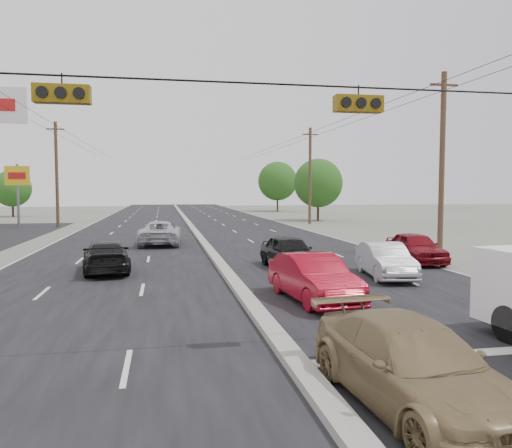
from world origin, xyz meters
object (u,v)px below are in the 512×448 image
at_px(tree_right_far, 278,181).
at_px(oncoming_far, 160,233).
at_px(utility_pole_right_b, 442,162).
at_px(queue_car_e, 415,248).
at_px(queue_car_b, 385,261).
at_px(utility_pole_right_c, 310,175).
at_px(queue_car_a, 289,252).
at_px(pole_sign_far, 17,181).
at_px(tan_sedan, 412,366).
at_px(oncoming_near, 106,257).
at_px(red_sedan, 314,278).
at_px(tree_left_far, 12,189).
at_px(tree_right_mid, 318,183).
at_px(utility_pole_left_c, 57,174).

distance_m(tree_right_far, oncoming_far, 50.99).
relative_size(utility_pole_right_b, queue_car_e, 2.28).
height_order(tree_right_far, queue_car_b, tree_right_far).
bearing_deg(utility_pole_right_c, queue_car_a, -108.54).
relative_size(pole_sign_far, oncoming_far, 1.07).
bearing_deg(tan_sedan, oncoming_near, 108.58).
xyz_separation_m(tan_sedan, red_sedan, (0.73, 7.86, 0.05)).
xyz_separation_m(utility_pole_right_c, queue_car_e, (-2.90, -27.64, -4.36)).
distance_m(tree_left_far, tan_sedan, 67.03).
height_order(tree_right_mid, tree_right_far, tree_right_far).
xyz_separation_m(red_sedan, oncoming_far, (-4.94, 17.67, 0.02)).
bearing_deg(utility_pole_left_c, utility_pole_right_c, 0.00).
distance_m(utility_pole_right_b, queue_car_e, 5.86).
relative_size(tree_right_mid, tan_sedan, 1.46).
bearing_deg(oncoming_far, tree_left_far, -59.56).
distance_m(utility_pole_right_c, tan_sedan, 44.38).
bearing_deg(utility_pole_right_b, oncoming_near, -171.23).
xyz_separation_m(queue_car_e, oncoming_far, (-12.41, 10.44, 0.03)).
xyz_separation_m(red_sedan, queue_car_e, (7.47, 7.24, -0.01)).
relative_size(utility_pole_right_c, tree_right_mid, 1.40).
distance_m(utility_pole_right_c, oncoming_far, 23.43).
bearing_deg(tree_right_far, queue_car_b, -98.99).
height_order(tree_right_far, queue_car_e, tree_right_far).
relative_size(tree_left_far, queue_car_e, 1.39).
xyz_separation_m(queue_car_a, oncoming_far, (-5.81, 11.12, 0.02)).
distance_m(utility_pole_right_c, queue_car_b, 32.15).
xyz_separation_m(tree_right_mid, oncoming_near, (-20.10, -32.72, -3.65)).
bearing_deg(red_sedan, utility_pole_right_c, 67.06).
height_order(tree_right_mid, red_sedan, tree_right_mid).
bearing_deg(tree_left_far, utility_pole_right_b, -52.52).
relative_size(tree_right_mid, oncoming_far, 1.28).
height_order(tree_left_far, tree_right_mid, tree_right_mid).
relative_size(utility_pole_left_c, queue_car_a, 2.24).
relative_size(tree_left_far, oncoming_far, 1.09).
relative_size(pole_sign_far, oncoming_near, 1.27).
relative_size(tree_right_far, red_sedan, 1.77).
relative_size(utility_pole_right_b, red_sedan, 2.17).
distance_m(tree_left_far, queue_car_b, 58.62).
height_order(utility_pole_left_c, queue_car_b, utility_pole_left_c).
height_order(pole_sign_far, red_sedan, pole_sign_far).
bearing_deg(queue_car_e, red_sedan, -133.03).
bearing_deg(pole_sign_far, queue_car_a, -56.15).
bearing_deg(tree_right_far, tree_right_mid, -92.29).
bearing_deg(tree_right_mid, red_sedan, -107.89).
bearing_deg(utility_pole_right_c, red_sedan, -106.56).
bearing_deg(tree_left_far, queue_car_e, -56.44).
distance_m(utility_pole_left_c, tree_left_far, 22.19).
distance_m(tree_left_far, oncoming_near, 50.71).
relative_size(oncoming_near, oncoming_far, 0.85).
bearing_deg(tan_sedan, queue_car_b, 62.05).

